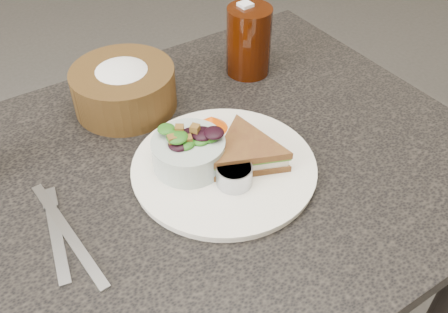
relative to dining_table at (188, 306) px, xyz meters
name	(u,v)px	position (x,y,z in m)	size (l,w,h in m)	color
dining_table	(188,306)	(0.00, 0.00, 0.00)	(1.00, 0.70, 0.75)	black
dinner_plate	(224,168)	(0.07, -0.03, 0.38)	(0.28, 0.28, 0.01)	white
sandwich	(246,152)	(0.10, -0.04, 0.41)	(0.15, 0.15, 0.04)	brown
salad_bowl	(188,148)	(0.02, 0.00, 0.42)	(0.11, 0.11, 0.07)	#A3B3AC
dressing_ramekin	(234,175)	(0.06, -0.07, 0.40)	(0.05, 0.05, 0.03)	#A4A8B2
orange_wedge	(211,122)	(0.10, 0.06, 0.40)	(0.06, 0.06, 0.03)	#EE5003
fork	(57,238)	(-0.20, -0.02, 0.38)	(0.02, 0.16, 0.00)	#B2B4B9
knife	(68,233)	(-0.18, -0.02, 0.38)	(0.01, 0.22, 0.00)	#ADAEB0
bread_basket	(123,82)	(0.01, 0.21, 0.43)	(0.18, 0.18, 0.10)	#473116
cola_glass	(249,38)	(0.26, 0.18, 0.45)	(0.08, 0.08, 0.14)	black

